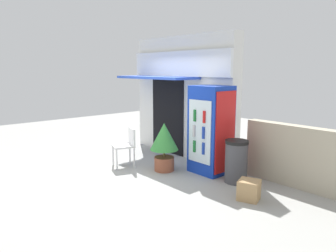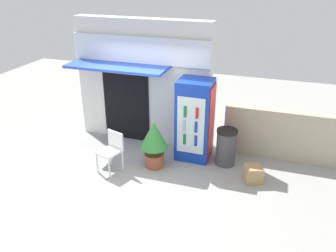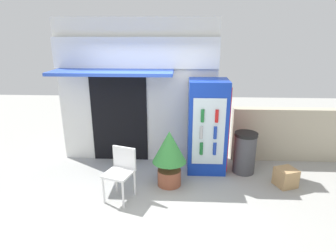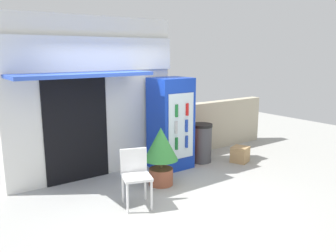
# 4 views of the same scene
# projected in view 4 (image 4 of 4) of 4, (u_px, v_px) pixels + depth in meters

# --- Properties ---
(ground) EXTENTS (16.00, 16.00, 0.00)m
(ground) POSITION_uv_depth(u_px,v_px,m) (155.00, 199.00, 5.64)
(ground) COLOR #A3A39E
(storefront_building) EXTENTS (3.31, 1.14, 2.98)m
(storefront_building) POSITION_uv_depth(u_px,v_px,m) (91.00, 96.00, 6.49)
(storefront_building) COLOR silver
(storefront_building) RESTS_ON ground
(drink_cooler) EXTENTS (0.77, 0.73, 1.85)m
(drink_cooler) POSITION_uv_depth(u_px,v_px,m) (171.00, 123.00, 7.03)
(drink_cooler) COLOR #1438B2
(drink_cooler) RESTS_ON ground
(plastic_chair) EXTENTS (0.54, 0.56, 0.87)m
(plastic_chair) POSITION_uv_depth(u_px,v_px,m) (135.00, 172.00, 5.35)
(plastic_chair) COLOR white
(plastic_chair) RESTS_ON ground
(potted_plant_near_shop) EXTENTS (0.62, 0.62, 1.05)m
(potted_plant_near_shop) POSITION_uv_depth(u_px,v_px,m) (161.00, 151.00, 6.13)
(potted_plant_near_shop) COLOR #995138
(potted_plant_near_shop) RESTS_ON ground
(trash_bin) EXTENTS (0.45, 0.45, 0.84)m
(trash_bin) POSITION_uv_depth(u_px,v_px,m) (202.00, 143.00, 7.48)
(trash_bin) COLOR #47474C
(trash_bin) RESTS_ON ground
(stone_boundary_wall) EXTENTS (2.67, 0.24, 1.16)m
(stone_boundary_wall) POSITION_uv_depth(u_px,v_px,m) (219.00, 124.00, 8.66)
(stone_boundary_wall) COLOR #B7AD93
(stone_boundary_wall) RESTS_ON ground
(cardboard_box) EXTENTS (0.44, 0.43, 0.34)m
(cardboard_box) POSITION_uv_depth(u_px,v_px,m) (240.00, 154.00, 7.51)
(cardboard_box) COLOR tan
(cardboard_box) RESTS_ON ground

